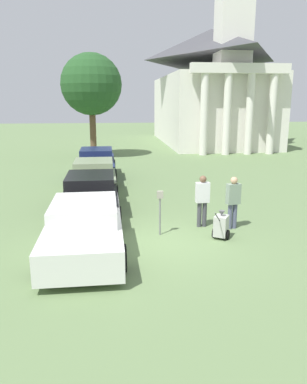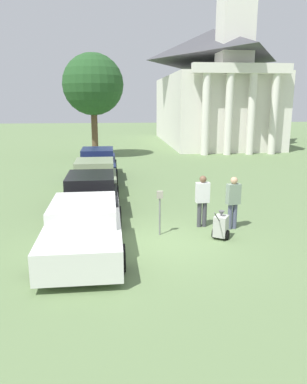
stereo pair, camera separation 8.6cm
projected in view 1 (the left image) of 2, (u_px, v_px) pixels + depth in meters
name	position (u px, v px, depth m)	size (l,w,h in m)	color
ground_plane	(166.00, 242.00, 10.69)	(120.00, 120.00, 0.00)	#607A4C
parked_car_white	(85.00, 225.00, 10.13)	(2.09, 5.27, 1.35)	silver
parked_car_black	(91.00, 195.00, 13.23)	(2.00, 4.99, 1.45)	black
parked_car_sage	(94.00, 179.00, 15.97)	(1.97, 4.62, 1.50)	gray
parked_car_navy	(97.00, 165.00, 19.16)	(1.96, 4.83, 1.58)	#19234C
parking_meter	(160.00, 204.00, 11.04)	(0.18, 0.09, 1.35)	slate
person_worker	(202.00, 198.00, 11.79)	(0.43, 0.24, 1.66)	#3F3F47
person_supervisor	(233.00, 200.00, 11.60)	(0.46, 0.30, 1.66)	#515670
equipment_cart	(221.00, 226.00, 10.88)	(0.68, 0.94, 1.00)	#B2B2AD
church	(211.00, 80.00, 34.49)	(8.76, 17.02, 24.49)	silver
shade_tree	(91.00, 85.00, 25.69)	(4.20, 4.20, 7.13)	brown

